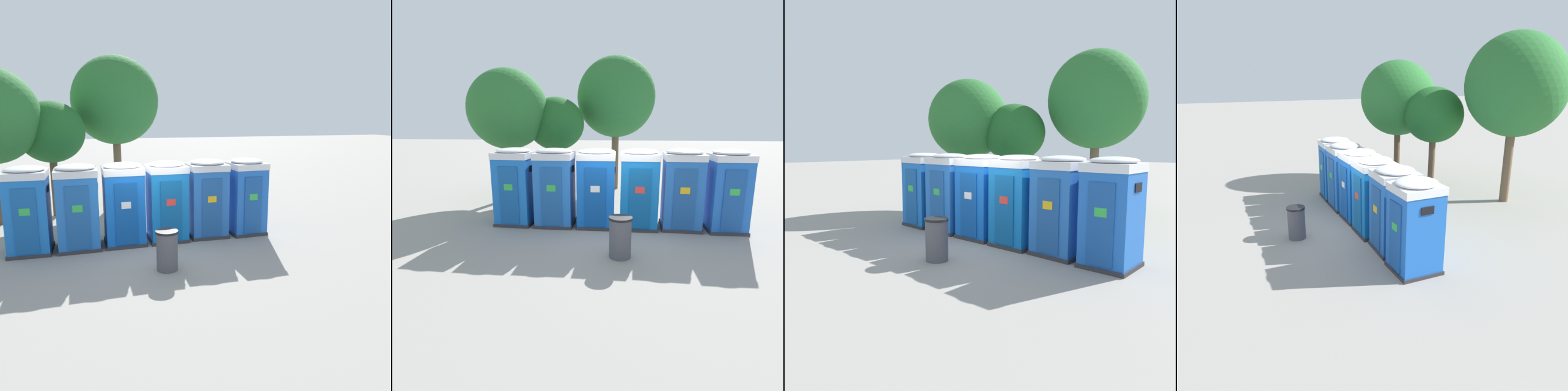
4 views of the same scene
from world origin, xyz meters
The scene contains 11 objects.
ground_plane centered at (0.00, 0.00, 0.00)m, with size 120.00×120.00×0.00m, color gray.
portapotty_0 centered at (-3.40, 0.43, 1.28)m, with size 1.21×1.22×2.54m.
portapotty_1 centered at (-2.04, 0.42, 1.28)m, with size 1.25×1.22×2.54m.
portapotty_2 centered at (-0.69, 0.48, 1.28)m, with size 1.25×1.23×2.54m.
portapotty_3 centered at (0.67, 0.50, 1.28)m, with size 1.23×1.22×2.54m.
portapotty_4 centered at (2.02, 0.57, 1.28)m, with size 1.25×1.22×2.54m.
portapotty_5 centered at (3.38, 0.53, 1.28)m, with size 1.20×1.24×2.54m.
street_tree_0 centered at (-2.96, 4.75, 3.28)m, with size 2.55×2.55×4.49m.
street_tree_1 centered at (-4.88, 3.95, 3.90)m, with size 3.43×3.43×5.60m.
street_tree_2 centered at (-0.34, 6.68, 4.57)m, with size 3.82×3.82×6.53m.
trash_can centered at (0.15, -1.95, 0.53)m, with size 0.58×0.58×1.05m.
Camera 3 is at (7.20, -7.65, 2.77)m, focal length 35.00 mm.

